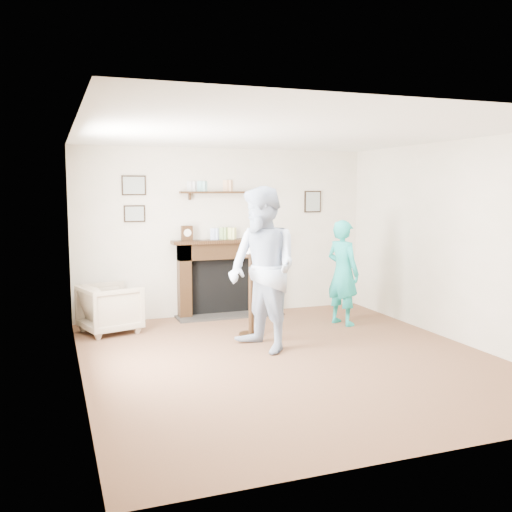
# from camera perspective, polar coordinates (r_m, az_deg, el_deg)

# --- Properties ---
(ground) EXTENTS (5.00, 5.00, 0.00)m
(ground) POSITION_cam_1_polar(r_m,az_deg,el_deg) (6.54, 3.43, -10.18)
(ground) COLOR brown
(ground) RESTS_ON ground
(room_shell) EXTENTS (4.54, 5.02, 2.52)m
(room_shell) POSITION_cam_1_polar(r_m,az_deg,el_deg) (6.90, 1.23, 4.42)
(room_shell) COLOR beige
(room_shell) RESTS_ON ground
(armchair) EXTENTS (0.88, 0.87, 0.65)m
(armchair) POSITION_cam_1_polar(r_m,az_deg,el_deg) (7.91, -14.31, -7.40)
(armchair) COLOR tan
(armchair) RESTS_ON ground
(man) EXTENTS (0.97, 1.11, 1.93)m
(man) POSITION_cam_1_polar(r_m,az_deg,el_deg) (6.84, 0.65, -9.40)
(man) COLOR #A6AFCF
(man) RESTS_ON ground
(woman) EXTENTS (0.51, 0.62, 1.47)m
(woman) POSITION_cam_1_polar(r_m,az_deg,el_deg) (8.20, 8.58, -6.75)
(woman) COLOR teal
(woman) RESTS_ON ground
(pedestal_table) EXTENTS (0.39, 0.39, 1.24)m
(pedestal_table) POSITION_cam_1_polar(r_m,az_deg,el_deg) (7.37, -0.49, -2.14)
(pedestal_table) COLOR black
(pedestal_table) RESTS_ON ground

